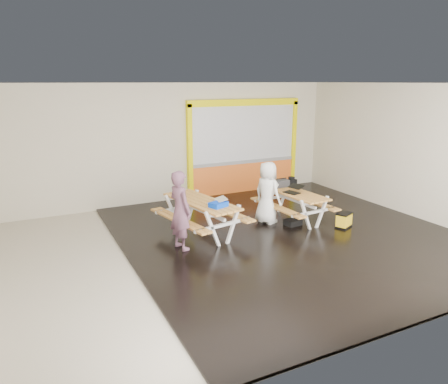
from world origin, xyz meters
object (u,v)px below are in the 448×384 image
laptop_left (217,203)px  backpack (291,185)px  picnic_table_right (294,199)px  person_left (180,210)px  person_right (267,193)px  picnic_table_left (201,209)px  toolbox (281,184)px  blue_pouch (218,204)px  fluke_bag (344,220)px  laptop_right (293,190)px  dark_case (293,222)px

laptop_left → backpack: (2.87, 1.23, -0.19)m
picnic_table_right → laptop_left: size_ratio=4.80×
person_left → picnic_table_right: bearing=-94.3°
person_right → laptop_left: bearing=90.0°
person_right → laptop_left: size_ratio=3.59×
picnic_table_right → laptop_left: (-2.38, -0.40, 0.31)m
picnic_table_left → person_left: person_left is taller
person_right → toolbox: bearing=-74.7°
picnic_table_left → person_right: bearing=1.1°
person_right → blue_pouch: 1.80m
person_left → backpack: size_ratio=3.61×
toolbox → fluke_bag: bearing=-62.7°
laptop_left → blue_pouch: 0.14m
picnic_table_left → laptop_right: laptop_right is taller
backpack → blue_pouch: bearing=-154.7°
blue_pouch → toolbox: size_ratio=0.90×
laptop_right → blue_pouch: bearing=-168.0°
laptop_left → person_right: bearing=17.6°
laptop_left → blue_pouch: bearing=-98.3°
laptop_right → fluke_bag: laptop_right is taller
picnic_table_left → toolbox: (2.53, 0.49, 0.23)m
laptop_right → fluke_bag: (0.86, -0.97, -0.63)m
blue_pouch → dark_case: blue_pouch is taller
picnic_table_left → picnic_table_right: picnic_table_left is taller
person_left → dark_case: (3.04, 0.20, -0.79)m
laptop_left → toolbox: size_ratio=1.03×
person_right → fluke_bag: (1.53, -1.13, -0.61)m
toolbox → picnic_table_right: bearing=-87.6°
picnic_table_right → blue_pouch: (-2.40, -0.54, 0.31)m
laptop_left → dark_case: 2.28m
picnic_table_left → laptop_right: 2.50m
picnic_table_left → fluke_bag: bearing=-18.2°
picnic_table_left → laptop_right: (2.49, -0.13, 0.20)m
picnic_table_left → backpack: (3.04, 0.74, 0.07)m
backpack → dark_case: backpack is taller
laptop_left → laptop_right: 2.35m
blue_pouch → backpack: blue_pouch is taller
backpack → fluke_bag: (0.31, -1.84, -0.50)m
picnic_table_right → toolbox: bearing=92.4°
person_left → backpack: 4.02m
backpack → dark_case: 1.50m
laptop_right → toolbox: bearing=86.5°
dark_case → laptop_left: bearing=-178.2°
person_left → dark_case: person_left is taller
backpack → toolbox: bearing=-153.7°
picnic_table_left → blue_pouch: 0.69m
laptop_right → toolbox: size_ratio=1.23×
laptop_right → toolbox: 0.62m
toolbox → dark_case: (-0.22, -0.91, -0.77)m
person_left → laptop_right: bearing=-94.9°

